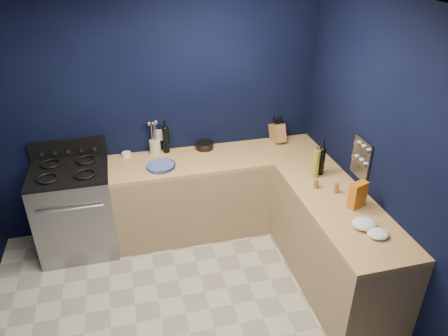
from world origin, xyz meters
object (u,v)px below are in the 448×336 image
object	(u,v)px
plate_stack	(161,166)
knife_block	(277,133)
utensil_crock	(155,147)
crouton_bag	(358,195)
gas_range	(76,211)

from	to	relation	value
plate_stack	knife_block	distance (m)	1.40
plate_stack	utensil_crock	distance (m)	0.36
utensil_crock	crouton_bag	bearing A→B (deg)	-42.71
gas_range	knife_block	xyz separation A→B (m)	(2.27, 0.22, 0.54)
gas_range	crouton_bag	distance (m)	2.80
gas_range	knife_block	size ratio (longest dim) A/B	4.42
utensil_crock	crouton_bag	distance (m)	2.16
gas_range	plate_stack	bearing A→B (deg)	-5.13
gas_range	utensil_crock	bearing A→B (deg)	16.95
plate_stack	crouton_bag	distance (m)	1.93
gas_range	plate_stack	world-z (taller)	plate_stack
crouton_bag	plate_stack	bearing A→B (deg)	123.82
gas_range	utensil_crock	world-z (taller)	utensil_crock
knife_block	crouton_bag	size ratio (longest dim) A/B	0.88
plate_stack	knife_block	xyz separation A→B (m)	(1.37, 0.30, 0.09)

